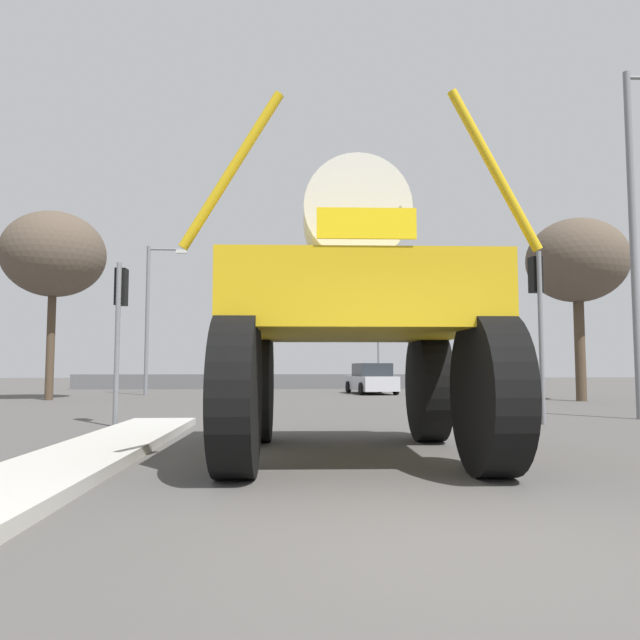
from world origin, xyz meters
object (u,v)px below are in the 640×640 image
(oversize_sprayer, at_px, (352,318))
(traffic_signal_near_left, at_px, (120,307))
(streetlight_near_right, at_px, (639,223))
(bare_tree_left, at_px, (54,255))
(streetlight_far_left, at_px, (151,311))
(traffic_signal_far_left, at_px, (378,339))
(sedan_ahead, at_px, (371,379))
(traffic_signal_near_right, at_px, (537,298))
(bare_tree_right, at_px, (577,261))

(oversize_sprayer, xyz_separation_m, traffic_signal_near_left, (-4.71, 4.91, 0.63))
(streetlight_near_right, relative_size, bare_tree_left, 1.18)
(oversize_sprayer, height_order, streetlight_far_left, streetlight_far_left)
(oversize_sprayer, xyz_separation_m, bare_tree_left, (-10.50, 16.19, 3.88))
(traffic_signal_near_left, relative_size, bare_tree_left, 0.47)
(streetlight_near_right, distance_m, streetlight_far_left, 21.34)
(oversize_sprayer, distance_m, traffic_signal_far_left, 23.65)
(oversize_sprayer, height_order, sedan_ahead, oversize_sprayer)
(streetlight_near_right, relative_size, streetlight_far_left, 1.26)
(traffic_signal_near_right, height_order, streetlight_far_left, streetlight_far_left)
(bare_tree_left, bearing_deg, streetlight_far_left, 55.53)
(traffic_signal_near_left, xyz_separation_m, traffic_signal_near_right, (9.59, -0.01, 0.26))
(streetlight_near_right, bearing_deg, traffic_signal_near_left, -175.10)
(traffic_signal_far_left, relative_size, streetlight_far_left, 0.54)
(bare_tree_left, bearing_deg, streetlight_near_right, -28.72)
(bare_tree_right, bearing_deg, traffic_signal_near_left, -148.38)
(streetlight_far_left, bearing_deg, oversize_sprayer, -69.95)
(sedan_ahead, bearing_deg, streetlight_far_left, 86.80)
(traffic_signal_near_left, height_order, traffic_signal_far_left, traffic_signal_far_left)
(traffic_signal_far_left, distance_m, streetlight_far_left, 11.80)
(traffic_signal_far_left, height_order, bare_tree_right, bare_tree_right)
(traffic_signal_near_right, relative_size, bare_tree_right, 0.55)
(traffic_signal_near_right, height_order, bare_tree_left, bare_tree_left)
(sedan_ahead, xyz_separation_m, streetlight_far_left, (-10.78, -0.83, 3.31))
(sedan_ahead, bearing_deg, traffic_signal_far_left, -25.80)
(oversize_sprayer, relative_size, bare_tree_left, 0.72)
(sedan_ahead, bearing_deg, traffic_signal_near_left, 146.57)
(streetlight_near_right, bearing_deg, bare_tree_left, 151.28)
(traffic_signal_far_left, bearing_deg, bare_tree_left, -153.70)
(traffic_signal_far_left, bearing_deg, traffic_signal_near_right, -86.96)
(oversize_sprayer, distance_m, traffic_signal_near_left, 6.83)
(streetlight_near_right, height_order, streetlight_far_left, streetlight_near_right)
(sedan_ahead, height_order, streetlight_near_right, streetlight_near_right)
(oversize_sprayer, relative_size, traffic_signal_near_left, 1.52)
(oversize_sprayer, bearing_deg, bare_tree_left, 34.25)
(traffic_signal_near_right, distance_m, bare_tree_left, 19.31)
(traffic_signal_far_left, relative_size, bare_tree_left, 0.51)
(traffic_signal_near_right, distance_m, bare_tree_right, 11.23)
(traffic_signal_far_left, xyz_separation_m, streetlight_near_right, (4.18, -17.31, 2.17))
(sedan_ahead, distance_m, traffic_signal_far_left, 2.94)
(sedan_ahead, xyz_separation_m, traffic_signal_near_right, (1.61, -16.48, 2.20))
(sedan_ahead, distance_m, streetlight_far_left, 11.30)
(streetlight_near_right, height_order, bare_tree_right, streetlight_near_right)
(traffic_signal_far_left, relative_size, bare_tree_right, 0.54)
(traffic_signal_near_left, relative_size, traffic_signal_near_right, 0.91)
(traffic_signal_near_left, xyz_separation_m, streetlight_far_left, (-2.79, 15.65, 1.38))
(traffic_signal_near_left, height_order, streetlight_near_right, streetlight_near_right)
(oversize_sprayer, relative_size, sedan_ahead, 1.29)
(streetlight_far_left, relative_size, bare_tree_right, 1.00)
(oversize_sprayer, xyz_separation_m, bare_tree_right, (10.51, 14.28, 3.47))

